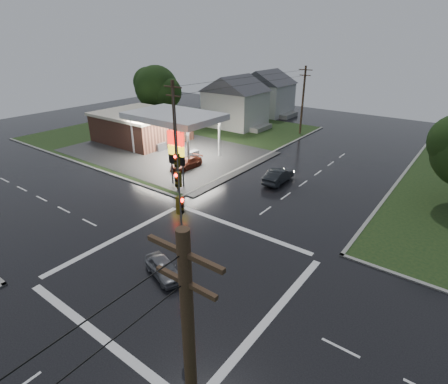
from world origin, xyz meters
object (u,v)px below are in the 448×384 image
Objects in this scene: gas_station at (146,125)px; house_far at (266,92)px; utility_pole_nw at (175,137)px; house_near at (236,101)px; pylon_sign at (176,149)px; car_crossing at (163,268)px; utility_pole_n at (303,100)px; car_north at (278,176)px; tree_nw_behind at (157,88)px; car_pump at (186,164)px.

house_far is at bearing 82.50° from gas_station.
utility_pole_nw reaches higher than house_near.
car_crossing is (9.91, -11.77, -3.40)m from pylon_sign.
utility_pole_nw is (16.18, -10.20, 3.17)m from gas_station.
utility_pole_n is at bearing -38.77° from house_far.
car_crossing is (25.09, -20.97, -1.94)m from gas_station.
gas_station is 28.61m from house_far.
utility_pole_nw is (1.00, -1.00, 1.71)m from pylon_sign.
utility_pole_nw is 11.92m from car_north.
utility_pole_nw reaches higher than house_far.
car_north is (18.59, -18.35, -3.64)m from house_near.
utility_pole_nw is at bearing 58.41° from car_crossing.
house_far is at bearing 42.25° from car_crossing.
tree_nw_behind is 34.25m from car_north.
gas_station is 5.67× the size of car_north.
utility_pole_n is 2.27× the size of car_north.
gas_station is at bearing 158.80° from car_pump.
house_near is (-11.45, 26.50, -1.32)m from utility_pole_nw.
utility_pole_nw is 40.48m from house_far.
pylon_sign is at bearing 135.00° from utility_pole_nw.
tree_nw_behind is (-8.17, 10.29, 3.63)m from gas_station.
house_far is at bearing 104.96° from car_pump.
house_far is at bearing 94.76° from house_near.
house_far is 34.51m from car_pump.
gas_station is 7.32× the size of car_crossing.
car_crossing is 0.79× the size of car_pump.
tree_nw_behind is at bearing -23.14° from car_north.
utility_pole_n is at bearing 81.07° from car_pump.
car_crossing is at bearing -49.90° from pylon_sign.
utility_pole_n is 25.63m from tree_nw_behind.
car_north is 1.29× the size of car_crossing.
pylon_sign reaches higher than gas_station.
car_pump is at bearing 122.61° from pylon_sign.
house_near is 2.43× the size of car_pump.
utility_pole_n reaches higher than car_crossing.
utility_pole_n is (0.00, 28.50, -0.25)m from utility_pole_nw.
pylon_sign is 1.32× the size of car_pump.
house_near reaches higher than car_pump.
house_far reaches higher than car_pump.
car_north is (8.14, 7.15, -3.25)m from pylon_sign.
pylon_sign is 1.68× the size of car_crossing.
house_near is at bearing -85.24° from house_far.
gas_station is 4.37× the size of pylon_sign.
pylon_sign is at bearing -73.02° from house_far.
car_pump is at bearing -75.32° from house_far.
gas_station is 17.81m from pylon_sign.
tree_nw_behind is (-24.34, 20.49, 0.46)m from utility_pole_nw.
house_far is (-12.45, 38.50, -1.32)m from utility_pole_nw.
car_pump is (8.69, -33.19, -3.75)m from house_far.
car_crossing is at bearing -66.56° from house_far.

